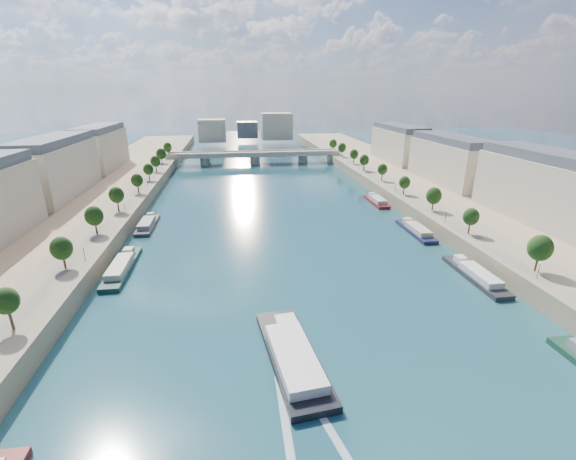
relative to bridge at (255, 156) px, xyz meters
name	(u,v)px	position (x,y,z in m)	size (l,w,h in m)	color
ground	(279,230)	(0.00, -128.92, -5.08)	(700.00, 700.00, 0.00)	#0B2533
quay_left	(55,233)	(-72.00, -128.92, -2.58)	(44.00, 520.00, 5.00)	#9E8460
quay_right	(472,214)	(72.00, -128.92, -2.58)	(44.00, 520.00, 5.00)	#9E8460
pave_left	(103,224)	(-57.00, -128.92, -0.03)	(14.00, 520.00, 0.10)	gray
pave_right	(435,209)	(57.00, -128.92, -0.03)	(14.00, 520.00, 0.10)	gray
trees_left	(109,205)	(-55.00, -126.92, 5.39)	(4.80, 268.80, 8.26)	#382B1E
trees_right	(419,188)	(55.00, -118.92, 5.39)	(4.80, 268.80, 8.26)	#382B1E
lamps_left	(107,225)	(-52.50, -138.92, 2.70)	(0.36, 200.36, 4.28)	black
lamps_right	(418,198)	(52.50, -123.92, 2.70)	(0.36, 200.36, 4.28)	black
buildings_left	(19,183)	(-85.00, -116.92, 11.37)	(16.00, 226.00, 23.20)	beige
buildings_right	(490,169)	(85.00, -116.92, 11.37)	(16.00, 226.00, 23.20)	beige
skyline	(252,128)	(3.19, 90.61, 9.57)	(79.00, 42.00, 22.00)	beige
bridge	(255,156)	(0.00, 0.00, 0.00)	(112.00, 12.00, 8.15)	#C1B79E
tour_barge	(293,356)	(-5.84, -197.42, -4.02)	(11.06, 28.68, 3.80)	black
wake	(311,439)	(-5.84, -214.02, -5.06)	(10.73, 26.01, 0.04)	silver
moored_barges_left	(78,340)	(-45.50, -186.84, -4.24)	(5.00, 158.33, 3.60)	#182436
moored_barges_right	(484,282)	(45.50, -176.30, -4.24)	(5.00, 161.16, 3.60)	black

